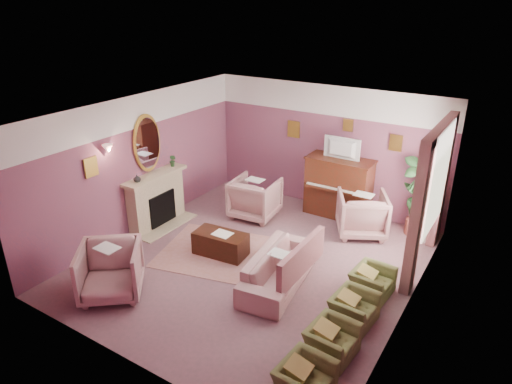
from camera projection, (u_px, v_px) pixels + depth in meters
The scene contains 48 objects.
floor at pixel (254, 262), 8.47m from camera, with size 5.50×6.00×0.01m, color #7B525B.
ceiling at pixel (254, 113), 7.35m from camera, with size 5.50×6.00×0.01m, color silver.
wall_back at pixel (326, 148), 10.24m from camera, with size 5.50×0.02×2.80m, color #6C4363.
wall_front at pixel (123, 275), 5.58m from camera, with size 5.50×0.02×2.80m, color #6C4363.
wall_left at pixel (140, 164), 9.25m from camera, with size 0.02×6.00×2.80m, color #6C4363.
wall_right at pixel (415, 233), 6.57m from camera, with size 0.02×6.00×2.80m, color #6C4363.
picture_rail_band at pixel (328, 100), 9.81m from camera, with size 5.50×0.01×0.65m, color white.
stripe_panel at pixel (432, 219), 7.71m from camera, with size 0.01×3.00×2.15m, color #AEB69A.
fireplace_surround at pixel (156, 200), 9.67m from camera, with size 0.30×1.40×1.10m, color tan.
fireplace_inset at pixel (160, 208), 9.68m from camera, with size 0.18×0.72×0.68m, color black.
fire_ember at pixel (163, 216), 9.73m from camera, with size 0.06×0.54×0.10m, color #F24E34.
mantel_shelf at pixel (155, 176), 9.43m from camera, with size 0.40×1.55×0.07m, color tan.
hearth at pixel (165, 225), 9.78m from camera, with size 0.55×1.50×0.02m, color tan.
mirror_frame at pixel (147, 143), 9.22m from camera, with size 0.04×0.72×1.20m, color gold.
mirror_glass at pixel (148, 143), 9.21m from camera, with size 0.01×0.60×1.06m, color white.
sconce_shade at pixel (108, 149), 8.30m from camera, with size 0.20×0.20×0.16m, color #D99186.
piano at pixel (338, 188), 10.05m from camera, with size 1.40×0.60×1.30m, color #4B2012.
piano_keyshelf at pixel (332, 190), 9.75m from camera, with size 1.30×0.12×0.06m, color #4B2012.
piano_keys at pixel (332, 188), 9.73m from camera, with size 1.20×0.08×0.02m, color white.
piano_top at pixel (341, 160), 9.78m from camera, with size 1.45×0.65×0.04m, color #4B2012.
television at pixel (341, 147), 9.63m from camera, with size 0.80×0.12×0.48m, color black.
print_back_left at pixel (294, 129), 10.47m from camera, with size 0.30×0.03×0.38m, color gold.
print_back_right at pixel (396, 143), 9.30m from camera, with size 0.26×0.03×0.34m, color gold.
print_back_mid at pixel (348, 125), 9.73m from camera, with size 0.22×0.03×0.26m, color gold.
print_left_wall at pixel (91, 167), 8.17m from camera, with size 0.03×0.28×0.36m, color gold.
window_blind at pixel (439, 179), 7.68m from camera, with size 0.03×1.40×1.80m, color beige.
curtain_left at pixel (416, 221), 7.16m from camera, with size 0.16×0.34×2.60m, color #99575D.
curtain_right at pixel (442, 183), 8.59m from camera, with size 0.16×0.34×2.60m, color #99575D.
pelmet at pixel (442, 129), 7.37m from camera, with size 0.16×2.20×0.16m, color #99575D.
mantel_plant at pixel (173, 161), 9.78m from camera, with size 0.16×0.16×0.28m, color #244D24.
mantel_vase at pixel (137, 178), 8.99m from camera, with size 0.16×0.16×0.16m, color white.
area_rug at pixel (227, 254), 8.72m from camera, with size 2.50×1.80×0.01m, color #A46964.
coffee_table at pixel (221, 244), 8.63m from camera, with size 1.00×0.50×0.45m, color black.
table_paper at pixel (222, 234), 8.52m from camera, with size 0.35×0.28×0.01m, color white.
sofa at pixel (280, 262), 7.70m from camera, with size 0.66×1.99×0.80m, color tan.
sofa_throw at pixel (302, 259), 7.43m from camera, with size 0.10×1.51×0.55m, color #99575D.
floral_armchair_left at pixel (255, 196), 10.03m from camera, with size 0.95×0.95×0.99m, color tan.
floral_armchair_right at pixel (362, 212), 9.29m from camera, with size 0.95×0.95×0.99m, color tan.
floral_armchair_front at pixel (110, 269), 7.36m from camera, with size 0.95×0.95×0.99m, color tan.
olive_chair_a at pixel (305, 375), 5.55m from camera, with size 0.49×0.69×0.60m, color olive.
olive_chair_b at pixel (332, 336), 6.19m from camera, with size 0.49×0.69×0.60m, color olive.
olive_chair_c at pixel (354, 304), 6.82m from camera, with size 0.49×0.69×0.60m, color olive.
olive_chair_d at pixel (373, 278), 7.46m from camera, with size 0.49×0.69×0.60m, color olive.
side_table at pixel (423, 222), 9.20m from camera, with size 0.52×0.52×0.70m, color white.
side_plant_big at pixel (427, 198), 8.99m from camera, with size 0.30×0.30×0.34m, color #244D24.
side_plant_small at pixel (432, 203), 8.87m from camera, with size 0.16×0.16×0.28m, color #244D24.
palm_pot at pixel (413, 227), 9.39m from camera, with size 0.34×0.34×0.34m, color #99473C.
palm_plant at pixel (419, 187), 9.04m from camera, with size 0.76×0.76×1.44m, color #244D24.
Camera 1 is at (3.89, -6.12, 4.56)m, focal length 32.00 mm.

